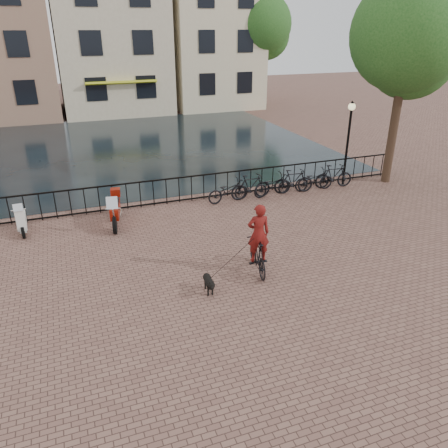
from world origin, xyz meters
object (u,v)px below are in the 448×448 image
object	(u,v)px
lamp_post	(349,129)
motorcycle	(115,206)
dog	(209,284)
scooter	(21,215)
cyclist	(258,242)

from	to	relation	value
lamp_post	motorcycle	distance (m)	9.97
lamp_post	motorcycle	world-z (taller)	lamp_post
dog	scooter	size ratio (longest dim) A/B	0.56
motorcycle	scooter	world-z (taller)	motorcycle
lamp_post	scooter	distance (m)	12.90
cyclist	motorcycle	bearing A→B (deg)	-44.43
lamp_post	cyclist	world-z (taller)	lamp_post
cyclist	motorcycle	xyz separation A→B (m)	(-3.27, 4.56, -0.22)
dog	cyclist	bearing A→B (deg)	23.84
lamp_post	cyclist	xyz separation A→B (m)	(-6.51, -5.43, -1.49)
cyclist	dog	bearing A→B (deg)	28.30
cyclist	scooter	bearing A→B (deg)	-28.94
lamp_post	motorcycle	bearing A→B (deg)	-174.96
lamp_post	cyclist	bearing A→B (deg)	-140.20
motorcycle	scooter	size ratio (longest dim) A/B	1.44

